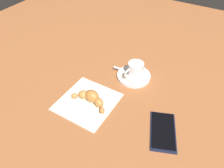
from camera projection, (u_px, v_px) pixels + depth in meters
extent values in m
plane|color=#A05C32|center=(113.00, 89.00, 0.73)|extent=(1.80, 1.80, 0.00)
cylinder|color=white|center=(134.00, 76.00, 0.78)|extent=(0.12, 0.12, 0.01)
cylinder|color=white|center=(136.00, 70.00, 0.75)|extent=(0.06, 0.06, 0.06)
cylinder|color=black|center=(136.00, 70.00, 0.75)|extent=(0.05, 0.05, 0.00)
torus|color=white|center=(128.00, 73.00, 0.73)|extent=(0.04, 0.02, 0.04)
cube|color=silver|center=(125.00, 70.00, 0.79)|extent=(0.02, 0.10, 0.00)
ellipsoid|color=silver|center=(140.00, 75.00, 0.77)|extent=(0.02, 0.03, 0.01)
cube|color=beige|center=(129.00, 79.00, 0.75)|extent=(0.03, 0.07, 0.01)
cube|color=silver|center=(88.00, 102.00, 0.69)|extent=(0.18, 0.18, 0.00)
ellipsoid|color=#C97A3A|center=(102.00, 110.00, 0.64)|extent=(0.03, 0.03, 0.02)
ellipsoid|color=#C77E3D|center=(98.00, 102.00, 0.66)|extent=(0.04, 0.04, 0.03)
ellipsoid|color=#C27837|center=(92.00, 96.00, 0.67)|extent=(0.04, 0.05, 0.04)
ellipsoid|color=#C98542|center=(84.00, 95.00, 0.69)|extent=(0.04, 0.04, 0.03)
ellipsoid|color=#CE7A40|center=(75.00, 96.00, 0.69)|extent=(0.03, 0.03, 0.02)
cube|color=#181D34|center=(163.00, 131.00, 0.60)|extent=(0.15, 0.12, 0.01)
cube|color=black|center=(163.00, 130.00, 0.60)|extent=(0.14, 0.11, 0.00)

